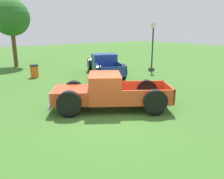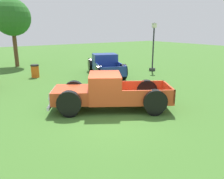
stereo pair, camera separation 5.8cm
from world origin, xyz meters
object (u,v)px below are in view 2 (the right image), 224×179
object	(u,v)px
lamp_post_near	(153,46)
pickup_truck_behind_right	(105,65)
pickup_truck_foreground	(103,93)
trash_can	(35,71)
oak_tree_west	(12,18)

from	to	relation	value
lamp_post_near	pickup_truck_behind_right	bearing A→B (deg)	165.91
pickup_truck_foreground	trash_can	world-z (taller)	pickup_truck_foreground
pickup_truck_behind_right	trash_can	world-z (taller)	pickup_truck_behind_right
pickup_truck_foreground	pickup_truck_behind_right	size ratio (longest dim) A/B	0.97
trash_can	oak_tree_west	distance (m)	7.03
pickup_truck_foreground	pickup_truck_behind_right	bearing A→B (deg)	57.38
pickup_truck_behind_right	oak_tree_west	distance (m)	9.86
lamp_post_near	pickup_truck_foreground	bearing A→B (deg)	-146.50
pickup_truck_foreground	trash_can	distance (m)	8.47
trash_can	pickup_truck_behind_right	bearing A→B (deg)	-22.16
trash_can	oak_tree_west	xyz separation A→B (m)	(-0.04, 5.83, 3.92)
pickup_truck_behind_right	lamp_post_near	xyz separation A→B (m)	(4.10, -1.03, 1.31)
pickup_truck_behind_right	oak_tree_west	bearing A→B (deg)	121.84
oak_tree_west	pickup_truck_behind_right	bearing A→B (deg)	-58.16
pickup_truck_foreground	oak_tree_west	size ratio (longest dim) A/B	0.90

